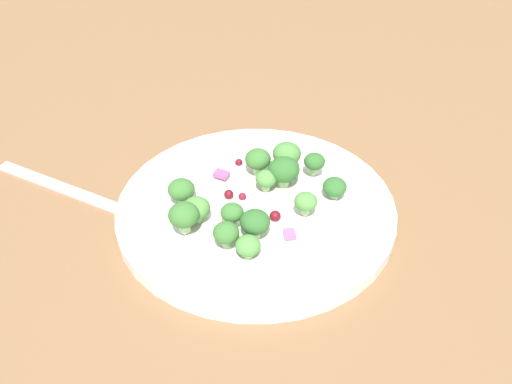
% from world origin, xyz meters
% --- Properties ---
extents(ground_plane, '(1.80, 1.80, 0.02)m').
position_xyz_m(ground_plane, '(0.00, 0.00, -0.01)').
color(ground_plane, brown).
extents(plate, '(0.25, 0.25, 0.02)m').
position_xyz_m(plate, '(-0.01, 0.02, 0.01)').
color(plate, white).
rests_on(plate, ground_plane).
extents(dressing_pool, '(0.14, 0.14, 0.00)m').
position_xyz_m(dressing_pool, '(-0.01, 0.02, 0.01)').
color(dressing_pool, white).
rests_on(dressing_pool, plate).
extents(broccoli_floret_0, '(0.03, 0.03, 0.03)m').
position_xyz_m(broccoli_floret_0, '(0.05, 0.06, 0.03)').
color(broccoli_floret_0, '#9EC684').
rests_on(broccoli_floret_0, plate).
extents(broccoli_floret_1, '(0.02, 0.02, 0.02)m').
position_xyz_m(broccoli_floret_1, '(0.05, 0.02, 0.03)').
color(broccoli_floret_1, '#8EB77A').
rests_on(broccoli_floret_1, plate).
extents(broccoli_floret_2, '(0.03, 0.03, 0.03)m').
position_xyz_m(broccoli_floret_2, '(-0.04, -0.02, 0.03)').
color(broccoli_floret_2, '#9EC684').
rests_on(broccoli_floret_2, plate).
extents(broccoli_floret_3, '(0.02, 0.02, 0.02)m').
position_xyz_m(broccoli_floret_3, '(-0.02, 0.01, 0.03)').
color(broccoli_floret_3, '#ADD18E').
rests_on(broccoli_floret_3, plate).
extents(broccoli_floret_4, '(0.02, 0.02, 0.02)m').
position_xyz_m(broccoli_floret_4, '(0.00, 0.09, 0.03)').
color(broccoli_floret_4, '#ADD18E').
rests_on(broccoli_floret_4, plate).
extents(broccoli_floret_5, '(0.02, 0.02, 0.02)m').
position_xyz_m(broccoli_floret_5, '(-0.05, 0.04, 0.03)').
color(broccoli_floret_5, '#ADD18E').
rests_on(broccoli_floret_5, plate).
extents(broccoli_floret_6, '(0.02, 0.02, 0.02)m').
position_xyz_m(broccoli_floret_6, '(0.04, 0.04, 0.03)').
color(broccoli_floret_6, '#8EB77A').
rests_on(broccoli_floret_6, plate).
extents(broccoli_floret_7, '(0.02, 0.02, 0.02)m').
position_xyz_m(broccoli_floret_7, '(-0.07, -0.01, 0.03)').
color(broccoli_floret_7, '#9EC684').
rests_on(broccoli_floret_7, plate).
extents(broccoli_floret_8, '(0.02, 0.02, 0.02)m').
position_xyz_m(broccoli_floret_8, '(0.02, 0.08, 0.03)').
color(broccoli_floret_8, '#8EB77A').
rests_on(broccoli_floret_8, plate).
extents(broccoli_floret_9, '(0.02, 0.02, 0.02)m').
position_xyz_m(broccoli_floret_9, '(-0.08, 0.02, 0.03)').
color(broccoli_floret_9, '#8EB77A').
rests_on(broccoli_floret_9, plate).
extents(broccoli_floret_10, '(0.02, 0.02, 0.02)m').
position_xyz_m(broccoli_floret_10, '(0.01, 0.05, 0.03)').
color(broccoli_floret_10, '#8EB77A').
rests_on(broccoli_floret_10, plate).
extents(broccoli_floret_11, '(0.03, 0.03, 0.03)m').
position_xyz_m(broccoli_floret_11, '(-0.01, 0.07, 0.03)').
color(broccoli_floret_11, '#ADD18E').
rests_on(broccoli_floret_11, plate).
extents(broccoli_floret_12, '(0.02, 0.02, 0.02)m').
position_xyz_m(broccoli_floret_12, '(-0.02, -0.02, 0.03)').
color(broccoli_floret_12, '#ADD18E').
rests_on(broccoli_floret_12, plate).
extents(broccoli_floret_13, '(0.03, 0.03, 0.03)m').
position_xyz_m(broccoli_floret_13, '(-0.04, 0.00, 0.03)').
color(broccoli_floret_13, '#9EC684').
rests_on(broccoli_floret_13, plate).
extents(cranberry_0, '(0.01, 0.01, 0.01)m').
position_xyz_m(cranberry_0, '(-0.00, -0.04, 0.02)').
color(cranberry_0, maroon).
rests_on(cranberry_0, plate).
extents(cranberry_1, '(0.01, 0.01, 0.01)m').
position_xyz_m(cranberry_1, '(0.01, 0.01, 0.02)').
color(cranberry_1, maroon).
rests_on(cranberry_1, plate).
extents(cranberry_2, '(0.01, 0.01, 0.01)m').
position_xyz_m(cranberry_2, '(-0.03, 0.05, 0.02)').
color(cranberry_2, maroon).
rests_on(cranberry_2, plate).
extents(cranberry_3, '(0.01, 0.01, 0.01)m').
position_xyz_m(cranberry_3, '(-0.02, -0.04, 0.02)').
color(cranberry_3, maroon).
rests_on(cranberry_3, plate).
extents(cranberry_4, '(0.01, 0.01, 0.01)m').
position_xyz_m(cranberry_4, '(-0.00, 0.02, 0.02)').
color(cranberry_4, maroon).
rests_on(cranberry_4, plate).
extents(onion_bit_0, '(0.01, 0.01, 0.00)m').
position_xyz_m(onion_bit_0, '(-0.04, 0.07, 0.02)').
color(onion_bit_0, '#A35B93').
rests_on(onion_bit_0, plate).
extents(onion_bit_1, '(0.01, 0.01, 0.00)m').
position_xyz_m(onion_bit_1, '(0.06, 0.04, 0.02)').
color(onion_bit_1, '#A35B93').
rests_on(onion_bit_1, plate).
extents(onion_bit_2, '(0.02, 0.01, 0.00)m').
position_xyz_m(onion_bit_2, '(0.05, 0.05, 0.02)').
color(onion_bit_2, '#A35B93').
rests_on(onion_bit_2, plate).
extents(onion_bit_3, '(0.02, 0.02, 0.00)m').
position_xyz_m(onion_bit_3, '(0.02, -0.02, 0.02)').
color(onion_bit_3, '#934C84').
rests_on(onion_bit_3, plate).
extents(fork, '(0.17, 0.11, 0.01)m').
position_xyz_m(fork, '(0.15, -0.01, 0.00)').
color(fork, silver).
rests_on(fork, ground_plane).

